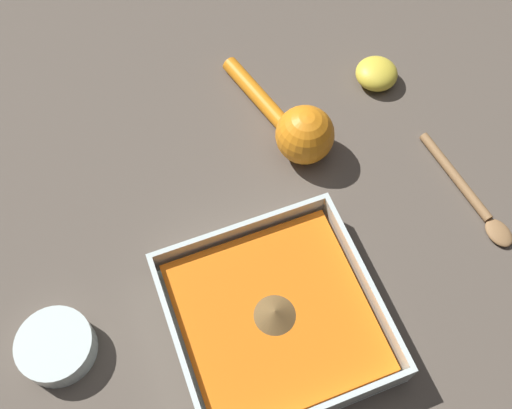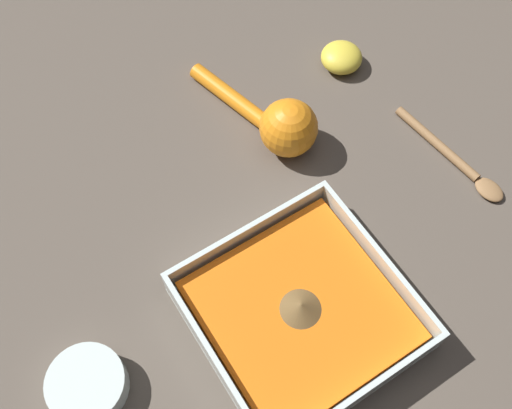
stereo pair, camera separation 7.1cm
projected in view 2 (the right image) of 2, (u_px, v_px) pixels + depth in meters
name	position (u px, v px, depth m)	size (l,w,h in m)	color
ground_plane	(263.00, 309.00, 0.69)	(4.00, 4.00, 0.00)	brown
square_dish	(300.00, 313.00, 0.67)	(0.22, 0.22, 0.05)	silver
spice_bowl	(88.00, 385.00, 0.63)	(0.08, 0.08, 0.03)	silver
lemon_squeezer	(280.00, 123.00, 0.77)	(0.09, 0.21, 0.08)	orange
lemon_half	(341.00, 57.00, 0.85)	(0.06, 0.06, 0.03)	yellow
wooden_spoon	(455.00, 159.00, 0.78)	(0.04, 0.18, 0.01)	olive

